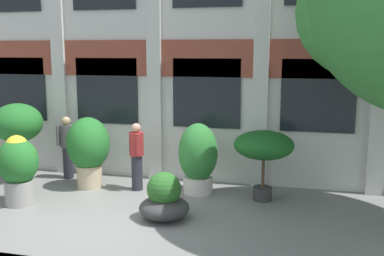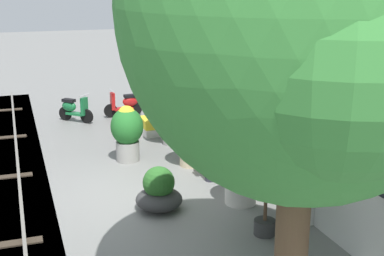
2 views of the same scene
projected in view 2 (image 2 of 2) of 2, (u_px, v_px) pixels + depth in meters
name	position (u px, v px, depth m)	size (l,w,h in m)	color
ground_plane	(132.00, 193.00, 12.27)	(80.00, 80.00, 0.00)	slate
apartment_facade	(266.00, 31.00, 12.32)	(16.26, 0.64, 7.14)	silver
broadleaf_tree	(304.00, 16.00, 6.14)	(4.60, 4.38, 6.79)	brown
potted_plant_stone_basin	(127.00, 130.00, 14.19)	(0.87, 0.87, 1.52)	gray
potted_plant_ribbed_drum	(241.00, 166.00, 11.49)	(0.91, 0.91, 1.65)	beige
potted_plant_wide_bowl	(159.00, 192.00, 11.30)	(1.00, 1.00, 0.95)	#333333
potted_plant_square_trough	(149.00, 127.00, 16.79)	(0.97, 0.53, 0.51)	beige
potted_plant_terracotta_small	(170.00, 96.00, 15.44)	(1.24, 1.24, 2.00)	gray
potted_plant_glazed_jar	(191.00, 129.00, 13.81)	(1.04, 1.04, 1.72)	tan
potted_plant_low_pan	(267.00, 176.00, 9.96)	(1.32, 1.32, 1.57)	#333333
scooter_near_curb	(125.00, 104.00, 18.92)	(0.50, 1.38, 0.98)	black
scooter_second_parked	(74.00, 109.00, 18.21)	(1.03, 1.05, 0.98)	black
resident_by_doorway	(173.00, 102.00, 17.39)	(0.51, 0.34, 1.62)	#282833
resident_watching_tracks	(211.00, 147.00, 12.77)	(0.34, 0.48, 1.62)	#282833
resident_near_plants	(201.00, 123.00, 14.84)	(0.42, 0.38, 1.62)	#282833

